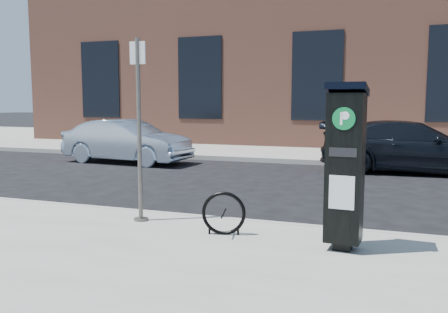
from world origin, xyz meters
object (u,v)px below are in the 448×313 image
at_px(parking_kiosk, 345,165).
at_px(car_dark, 411,147).
at_px(sign_pole, 139,132).
at_px(car_silver, 127,141).
at_px(bike_rack, 224,214).

relative_size(parking_kiosk, car_dark, 0.42).
bearing_deg(parking_kiosk, sign_pole, 176.36).
bearing_deg(car_dark, sign_pole, 149.13).
xyz_separation_m(car_silver, car_dark, (8.72, 0.87, 0.03)).
xyz_separation_m(parking_kiosk, bike_rack, (-1.65, 0.11, -0.78)).
bearing_deg(car_silver, car_dark, -79.60).
relative_size(sign_pole, car_dark, 0.56).
relative_size(car_silver, car_dark, 0.85).
bearing_deg(car_silver, sign_pole, -142.74).
bearing_deg(parking_kiosk, car_silver, 139.80).
distance_m(parking_kiosk, car_dark, 8.44).
height_order(bike_rack, car_dark, car_dark).
bearing_deg(car_silver, bike_rack, -136.12).
height_order(parking_kiosk, sign_pole, sign_pole).
distance_m(parking_kiosk, car_silver, 10.72).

